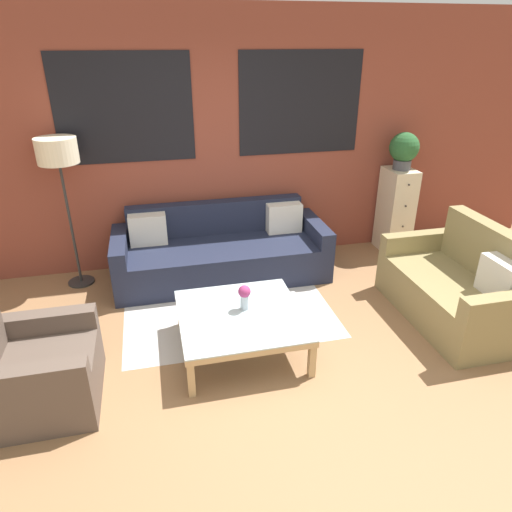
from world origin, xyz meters
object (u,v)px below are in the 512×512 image
coffee_table (240,318)px  floor_lamp (58,158)px  couch_dark (221,253)px  flower_vase (244,295)px  drawer_cabinet (395,210)px  settee_vintage (458,289)px  armchair_corner (34,372)px  potted_plant (404,149)px

coffee_table → floor_lamp: bearing=133.2°
couch_dark → flower_vase: 1.36m
floor_lamp → flower_vase: 2.34m
coffee_table → drawer_cabinet: (2.30, 1.61, 0.21)m
settee_vintage → armchair_corner: (-3.69, -0.30, -0.03)m
couch_dark → coffee_table: (-0.07, -1.41, 0.04)m
couch_dark → potted_plant: (2.23, 0.20, 1.01)m
couch_dark → drawer_cabinet: (2.23, 0.20, 0.25)m
settee_vintage → drawer_cabinet: (0.19, 1.59, 0.21)m
coffee_table → drawer_cabinet: bearing=35.1°
drawer_cabinet → flower_vase: 2.73m
settee_vintage → drawer_cabinet: 1.62m
couch_dark → coffee_table: 1.42m
settee_vintage → armchair_corner: size_ratio=1.73×
couch_dark → settee_vintage: (2.04, -1.39, 0.04)m
drawer_cabinet → flower_vase: (-2.25, -1.55, -0.03)m
couch_dark → floor_lamp: floor_lamp is taller
floor_lamp → drawer_cabinet: floor_lamp is taller
potted_plant → armchair_corner: bearing=-154.0°
floor_lamp → drawer_cabinet: 3.89m
flower_vase → settee_vintage: bearing=-1.3°
settee_vintage → armchair_corner: settee_vintage is taller
coffee_table → drawer_cabinet: 2.82m
couch_dark → drawer_cabinet: 2.26m
potted_plant → coffee_table: bearing=-144.9°
armchair_corner → flower_vase: (1.63, 0.35, 0.22)m
couch_dark → floor_lamp: size_ratio=1.46×
armchair_corner → flower_vase: size_ratio=3.71×
settee_vintage → drawer_cabinet: size_ratio=1.39×
couch_dark → floor_lamp: (-1.55, 0.17, 1.12)m
couch_dark → potted_plant: potted_plant is taller
floor_lamp → potted_plant: floor_lamp is taller
settee_vintage → potted_plant: bearing=83.0°
settee_vintage → armchair_corner: 3.70m
armchair_corner → floor_lamp: size_ratio=0.53×
drawer_cabinet → potted_plant: potted_plant is taller
coffee_table → flower_vase: (0.05, 0.07, 0.18)m
coffee_table → potted_plant: size_ratio=2.37×
coffee_table → drawer_cabinet: drawer_cabinet is taller
flower_vase → coffee_table: bearing=-127.2°
flower_vase → floor_lamp: bearing=135.4°
drawer_cabinet → potted_plant: size_ratio=2.40×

